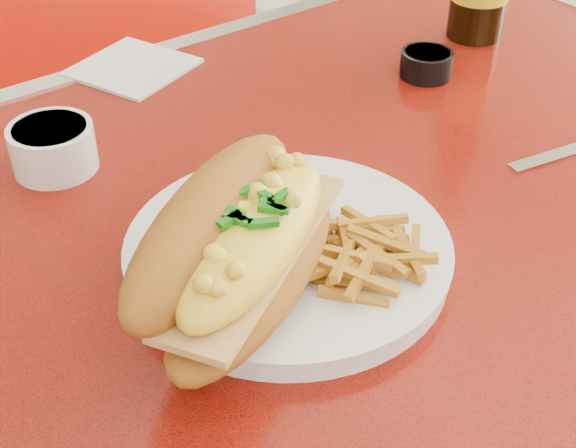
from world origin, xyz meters
TOP-DOWN VIEW (x-y plane):
  - diner_table at (0.00, 0.00)m, footprint 1.23×0.83m
  - booth_bench_far at (0.00, 0.81)m, footprint 1.20×0.51m
  - dinner_plate at (-0.06, -0.03)m, footprint 0.36×0.36m
  - mac_hoagie at (-0.13, -0.05)m, footprint 0.27×0.22m
  - fries_pile at (-0.04, -0.09)m, footprint 0.11×0.10m
  - fork at (-0.02, -0.05)m, footprint 0.06×0.15m
  - gravy_ramekin at (-0.16, 0.23)m, footprint 0.11×0.11m
  - sauce_cup_right at (0.27, 0.15)m, footprint 0.08×0.08m
  - paper_napkin at (0.01, 0.37)m, footprint 0.16×0.16m

SIDE VIEW (x-z plane):
  - booth_bench_far at x=0.00m, z-range -0.16..0.74m
  - diner_table at x=0.00m, z-range 0.22..0.99m
  - paper_napkin at x=0.01m, z-range 0.77..0.77m
  - dinner_plate at x=-0.06m, z-range 0.77..0.79m
  - sauce_cup_right at x=0.27m, z-range 0.77..0.80m
  - fork at x=-0.02m, z-range 0.79..0.79m
  - gravy_ramekin at x=-0.16m, z-range 0.77..0.82m
  - fries_pile at x=-0.04m, z-range 0.79..0.82m
  - mac_hoagie at x=-0.13m, z-range 0.78..0.89m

